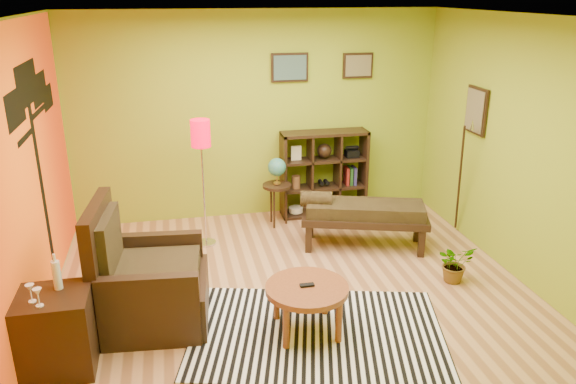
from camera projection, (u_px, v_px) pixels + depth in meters
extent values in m
plane|color=tan|center=(292.00, 289.00, 6.01)|extent=(5.00, 5.00, 0.00)
cube|color=#8DA821|center=(257.00, 117.00, 7.60)|extent=(5.00, 0.04, 2.80)
cube|color=#8DA821|center=(371.00, 269.00, 3.46)|extent=(5.00, 0.04, 2.80)
cube|color=#8DA821|center=(21.00, 181.00, 5.04)|extent=(0.04, 4.50, 2.80)
cube|color=#8DA821|center=(520.00, 150.00, 6.02)|extent=(0.04, 4.50, 2.80)
cube|color=white|center=(293.00, 16.00, 5.05)|extent=(5.00, 4.50, 0.04)
cube|color=#FC5F0D|center=(24.00, 181.00, 5.04)|extent=(0.01, 4.45, 2.75)
cube|color=black|center=(44.00, 197.00, 5.67)|extent=(0.01, 0.14, 2.10)
cube|color=black|center=(15.00, 109.00, 4.87)|extent=(0.01, 0.65, 0.32)
cube|color=black|center=(27.00, 84.00, 5.33)|extent=(0.01, 0.85, 0.40)
cube|color=black|center=(40.00, 89.00, 5.84)|extent=(0.01, 0.70, 0.32)
cube|color=black|center=(48.00, 97.00, 6.21)|extent=(0.01, 0.50, 0.26)
cube|color=black|center=(290.00, 67.00, 7.44)|extent=(0.50, 0.03, 0.38)
cube|color=#496E66|center=(290.00, 68.00, 7.42)|extent=(0.44, 0.01, 0.32)
cube|color=black|center=(358.00, 66.00, 7.62)|extent=(0.42, 0.03, 0.34)
cube|color=olive|center=(358.00, 66.00, 7.60)|extent=(0.36, 0.01, 0.28)
cube|color=black|center=(476.00, 111.00, 6.76)|extent=(0.03, 0.44, 0.56)
cube|color=olive|center=(474.00, 111.00, 6.75)|extent=(0.01, 0.38, 0.50)
cylinder|color=black|center=(460.00, 180.00, 7.03)|extent=(0.23, 0.34, 1.46)
cone|color=silver|center=(472.00, 124.00, 6.64)|extent=(0.08, 0.09, 0.16)
cube|color=white|center=(317.00, 332.00, 5.25)|extent=(2.65, 2.08, 0.01)
cylinder|color=brown|center=(307.00, 289.00, 5.14)|extent=(0.77, 0.77, 0.05)
cylinder|color=brown|center=(325.00, 295.00, 5.48)|extent=(0.06, 0.06, 0.42)
cylinder|color=brown|center=(277.00, 300.00, 5.40)|extent=(0.06, 0.06, 0.42)
cylinder|color=brown|center=(339.00, 322.00, 5.04)|extent=(0.06, 0.06, 0.42)
cylinder|color=brown|center=(286.00, 328.00, 4.95)|extent=(0.06, 0.06, 0.42)
cube|color=black|center=(307.00, 285.00, 5.12)|extent=(0.13, 0.05, 0.02)
cube|color=black|center=(156.00, 299.00, 5.39)|extent=(1.06, 1.04, 0.44)
cube|color=black|center=(102.00, 265.00, 5.21)|extent=(0.20, 0.96, 1.22)
cube|color=black|center=(150.00, 313.00, 4.92)|extent=(0.89, 0.20, 0.71)
cube|color=black|center=(160.00, 265.00, 5.77)|extent=(0.89, 0.20, 0.71)
cube|color=#F4C962|center=(157.00, 271.00, 5.29)|extent=(0.85, 0.83, 0.16)
cube|color=#F4C962|center=(109.00, 243.00, 5.14)|extent=(0.17, 0.72, 0.55)
cube|color=black|center=(56.00, 332.00, 4.65)|extent=(0.59, 0.54, 0.70)
cylinder|color=white|center=(57.00, 275.00, 4.59)|extent=(0.07, 0.07, 0.25)
cylinder|color=white|center=(54.00, 258.00, 4.54)|extent=(0.02, 0.02, 0.07)
cylinder|color=white|center=(32.00, 301.00, 4.43)|extent=(0.06, 0.06, 0.01)
cylinder|color=white|center=(31.00, 296.00, 4.41)|extent=(0.01, 0.01, 0.09)
cone|color=white|center=(30.00, 288.00, 4.39)|extent=(0.07, 0.07, 0.06)
cylinder|color=white|center=(40.00, 306.00, 4.37)|extent=(0.06, 0.06, 0.01)
cylinder|color=white|center=(39.00, 300.00, 4.35)|extent=(0.01, 0.01, 0.09)
cone|color=white|center=(37.00, 292.00, 4.33)|extent=(0.07, 0.07, 0.06)
cylinder|color=silver|center=(206.00, 243.00, 7.08)|extent=(0.24, 0.24, 0.03)
cylinder|color=silver|center=(204.00, 189.00, 6.83)|extent=(0.02, 0.02, 1.48)
cylinder|color=red|center=(201.00, 133.00, 6.60)|extent=(0.23, 0.23, 0.32)
cylinder|color=black|center=(277.00, 186.00, 7.48)|extent=(0.39, 0.39, 0.04)
cylinder|color=black|center=(286.00, 205.00, 7.60)|extent=(0.03, 0.03, 0.54)
cylinder|color=black|center=(271.00, 203.00, 7.66)|extent=(0.03, 0.03, 0.54)
cylinder|color=black|center=(274.00, 209.00, 7.46)|extent=(0.03, 0.03, 0.54)
cylinder|color=gold|center=(277.00, 183.00, 7.46)|extent=(0.10, 0.10, 0.02)
cylinder|color=gold|center=(277.00, 179.00, 7.44)|extent=(0.02, 0.02, 0.10)
sphere|color=teal|center=(277.00, 167.00, 7.39)|extent=(0.24, 0.24, 0.24)
cube|color=black|center=(283.00, 176.00, 7.73)|extent=(0.04, 0.35, 1.20)
cube|color=black|center=(363.00, 171.00, 7.96)|extent=(0.04, 0.35, 1.20)
cube|color=black|center=(323.00, 212.00, 8.04)|extent=(1.20, 0.35, 0.04)
cube|color=black|center=(325.00, 133.00, 7.65)|extent=(1.20, 0.35, 0.04)
cube|color=black|center=(310.00, 174.00, 7.81)|extent=(0.03, 0.33, 1.12)
cube|color=black|center=(338.00, 173.00, 7.88)|extent=(0.03, 0.33, 1.12)
cube|color=black|center=(324.00, 187.00, 7.91)|extent=(1.12, 0.33, 0.03)
cube|color=black|center=(324.00, 160.00, 7.78)|extent=(1.12, 0.33, 0.03)
cylinder|color=beige|center=(296.00, 209.00, 7.94)|extent=(0.20, 0.20, 0.07)
sphere|color=black|center=(324.00, 151.00, 7.73)|extent=(0.20, 0.20, 0.20)
cube|color=black|center=(352.00, 153.00, 7.83)|extent=(0.18, 0.15, 0.10)
cylinder|color=black|center=(321.00, 182.00, 7.88)|extent=(0.06, 0.12, 0.06)
cylinder|color=black|center=(326.00, 182.00, 7.90)|extent=(0.06, 0.12, 0.06)
ellipsoid|color=#384C26|center=(350.00, 205.00, 8.09)|extent=(0.18, 0.18, 0.09)
cylinder|color=brown|center=(296.00, 182.00, 7.80)|extent=(0.12, 0.12, 0.18)
cube|color=beige|center=(296.00, 153.00, 7.66)|extent=(0.14, 0.03, 0.20)
cube|color=maroon|center=(346.00, 176.00, 7.93)|extent=(0.04, 0.18, 0.26)
cube|color=#1E4C1E|center=(350.00, 176.00, 7.94)|extent=(0.04, 0.18, 0.26)
cube|color=navy|center=(354.00, 175.00, 7.95)|extent=(0.04, 0.18, 0.26)
cube|color=black|center=(365.00, 218.00, 6.89)|extent=(1.62, 0.97, 0.09)
cube|color=#F4C962|center=(365.00, 209.00, 6.84)|extent=(1.50, 0.88, 0.15)
cylinder|color=#F4C962|center=(316.00, 199.00, 6.86)|extent=(0.42, 0.30, 0.20)
cube|color=black|center=(417.00, 229.00, 7.10)|extent=(0.10, 0.10, 0.34)
cube|color=black|center=(311.00, 225.00, 7.22)|extent=(0.10, 0.10, 0.34)
cube|color=black|center=(422.00, 243.00, 6.70)|extent=(0.10, 0.10, 0.34)
cube|color=black|center=(309.00, 239.00, 6.81)|extent=(0.10, 0.10, 0.34)
imported|color=#26661E|center=(454.00, 267.00, 6.13)|extent=(0.45, 0.49, 0.34)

